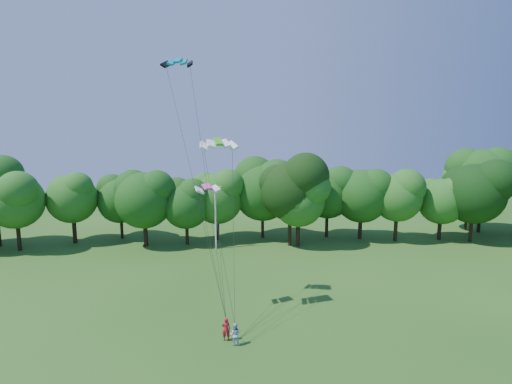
{
  "coord_description": "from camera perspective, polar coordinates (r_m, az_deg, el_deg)",
  "views": [
    {
      "loc": [
        -1.35,
        -16.32,
        15.14
      ],
      "look_at": [
        0.64,
        13.0,
        10.45
      ],
      "focal_mm": 28.0,
      "sensor_mm": 36.0,
      "label": 1
    }
  ],
  "objects": [
    {
      "name": "kite_pink",
      "position": [
        32.2,
        -7.0,
        0.75
      ],
      "size": [
        2.18,
        1.63,
        0.4
      ],
      "rotation": [
        0.0,
        0.0,
        0.39
      ],
      "color": "#FF46A9",
      "rests_on": "ground"
    },
    {
      "name": "kite_teal",
      "position": [
        33.65,
        -11.1,
        17.98
      ],
      "size": [
        2.57,
        1.47,
        0.61
      ],
      "rotation": [
        0.0,
        0.0,
        -0.18
      ],
      "color": "#058CA4",
      "rests_on": "ground"
    },
    {
      "name": "kite_flyer_right",
      "position": [
        29.87,
        -3.03,
        -19.61
      ],
      "size": [
        0.86,
        0.71,
        1.62
      ],
      "primitive_type": "imported",
      "rotation": [
        0.0,
        0.0,
        3.01
      ],
      "color": "#B4C7F9",
      "rests_on": "ground"
    },
    {
      "name": "tree_back_east",
      "position": [
        66.83,
        28.12,
        0.82
      ],
      "size": [
        7.47,
        7.47,
        10.87
      ],
      "color": "#342615",
      "rests_on": "ground"
    },
    {
      "name": "tree_back_center",
      "position": [
        51.17,
        4.91,
        0.47
      ],
      "size": [
        8.27,
        8.27,
        12.03
      ],
      "color": "#342514",
      "rests_on": "ground"
    },
    {
      "name": "kite_green",
      "position": [
        31.2,
        -5.45,
        7.2
      ],
      "size": [
        3.07,
        1.93,
        0.65
      ],
      "rotation": [
        0.0,
        0.0,
        0.25
      ],
      "color": "#43BF1C",
      "rests_on": "ground"
    },
    {
      "name": "kite_flyer_left",
      "position": [
        30.4,
        -4.3,
        -18.94
      ],
      "size": [
        0.66,
        0.46,
        1.74
      ],
      "primitive_type": "imported",
      "rotation": [
        0.0,
        0.0,
        3.08
      ],
      "color": "#B41723",
      "rests_on": "ground"
    },
    {
      "name": "utility_pole",
      "position": [
        50.45,
        -5.79,
        -3.46
      ],
      "size": [
        1.63,
        0.43,
        8.23
      ],
      "rotation": [
        0.0,
        0.0,
        -0.22
      ],
      "color": "silver",
      "rests_on": "ground"
    }
  ]
}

